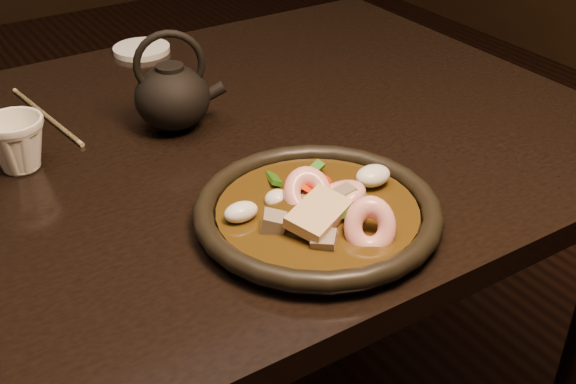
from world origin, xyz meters
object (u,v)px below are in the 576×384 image
table (105,216)px  plate (317,212)px  tea_cup (17,142)px  teapot (173,94)px

table → plate: (0.19, -0.27, 0.09)m
table → plate: plate is taller
plate → table: bearing=124.6°
table → tea_cup: 0.16m
teapot → tea_cup: bearing=-161.9°
plate → tea_cup: bearing=129.0°
plate → teapot: 0.34m
table → teapot: teapot is taller
table → teapot: (0.15, 0.06, 0.14)m
table → teapot: 0.21m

